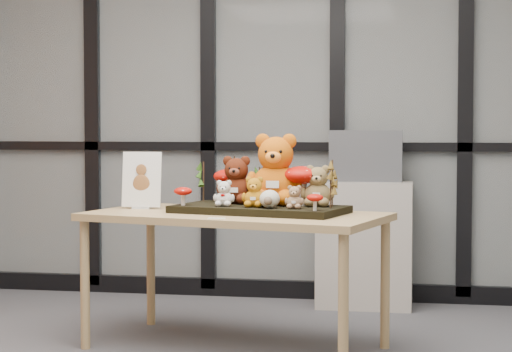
% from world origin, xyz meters
% --- Properties ---
extents(room_shell, '(5.00, 5.00, 5.00)m').
position_xyz_m(room_shell, '(0.00, 0.00, 1.68)').
color(room_shell, beige).
rests_on(room_shell, floor).
extents(glass_partition, '(4.90, 0.06, 2.78)m').
position_xyz_m(glass_partition, '(-0.00, 2.47, 1.42)').
color(glass_partition, '#2D383F').
rests_on(glass_partition, floor).
extents(display_table, '(1.69, 1.13, 0.73)m').
position_xyz_m(display_table, '(0.05, 0.96, 0.66)').
color(display_table, '#A28658').
rests_on(display_table, floor).
extents(diorama_tray, '(0.97, 0.65, 0.04)m').
position_xyz_m(diorama_tray, '(0.18, 0.99, 0.75)').
color(diorama_tray, black).
rests_on(diorama_tray, display_table).
extents(bear_pooh_yellow, '(0.38, 0.36, 0.42)m').
position_xyz_m(bear_pooh_yellow, '(0.25, 1.07, 0.98)').
color(bear_pooh_yellow, '#C8590A').
rests_on(bear_pooh_yellow, diorama_tray).
extents(bear_brown_medium, '(0.26, 0.24, 0.29)m').
position_xyz_m(bear_brown_medium, '(0.03, 1.10, 0.91)').
color(bear_brown_medium, '#46180A').
rests_on(bear_brown_medium, diorama_tray).
extents(bear_tan_back, '(0.22, 0.20, 0.24)m').
position_xyz_m(bear_tan_back, '(0.49, 1.01, 0.88)').
color(bear_tan_back, olive).
rests_on(bear_tan_back, diorama_tray).
extents(bear_small_yellow, '(0.16, 0.15, 0.17)m').
position_xyz_m(bear_small_yellow, '(0.17, 0.90, 0.85)').
color(bear_small_yellow, '#B36E0F').
rests_on(bear_small_yellow, diorama_tray).
extents(bear_white_bow, '(0.14, 0.13, 0.15)m').
position_xyz_m(bear_white_bow, '(0.00, 0.92, 0.84)').
color(bear_white_bow, silver).
rests_on(bear_white_bow, diorama_tray).
extents(bear_beige_small, '(0.12, 0.11, 0.13)m').
position_xyz_m(bear_beige_small, '(0.39, 0.84, 0.83)').
color(bear_beige_small, '#956F4D').
rests_on(bear_beige_small, diorama_tray).
extents(plush_cream_hedgehog, '(0.10, 0.09, 0.10)m').
position_xyz_m(plush_cream_hedgehog, '(0.26, 0.84, 0.82)').
color(plush_cream_hedgehog, beige).
rests_on(plush_cream_hedgehog, diorama_tray).
extents(mushroom_back_left, '(0.18, 0.18, 0.20)m').
position_xyz_m(mushroom_back_left, '(-0.03, 1.20, 0.87)').
color(mushroom_back_left, '#A90D05').
rests_on(mushroom_back_left, diorama_tray).
extents(mushroom_back_right, '(0.21, 0.21, 0.23)m').
position_xyz_m(mushroom_back_right, '(0.40, 1.04, 0.88)').
color(mushroom_back_right, '#A90D05').
rests_on(mushroom_back_right, diorama_tray).
extents(mushroom_front_left, '(0.10, 0.10, 0.11)m').
position_xyz_m(mushroom_front_left, '(-0.23, 0.94, 0.82)').
color(mushroom_front_left, '#A90D05').
rests_on(mushroom_front_left, diorama_tray).
extents(mushroom_front_right, '(0.08, 0.08, 0.09)m').
position_xyz_m(mushroom_front_right, '(0.50, 0.75, 0.81)').
color(mushroom_front_right, '#A90D05').
rests_on(mushroom_front_right, diorama_tray).
extents(sprig_green_far_left, '(0.05, 0.05, 0.22)m').
position_xyz_m(sprig_green_far_left, '(-0.18, 1.20, 0.88)').
color(sprig_green_far_left, '#153D0E').
rests_on(sprig_green_far_left, diorama_tray).
extents(sprig_green_mid_left, '(0.05, 0.05, 0.26)m').
position_xyz_m(sprig_green_mid_left, '(-0.00, 1.20, 0.89)').
color(sprig_green_mid_left, '#153D0E').
rests_on(sprig_green_mid_left, diorama_tray).
extents(sprig_dry_far_right, '(0.05, 0.05, 0.25)m').
position_xyz_m(sprig_dry_far_right, '(0.56, 0.99, 0.89)').
color(sprig_dry_far_right, brown).
rests_on(sprig_dry_far_right, diorama_tray).
extents(sprig_dry_mid_right, '(0.05, 0.05, 0.20)m').
position_xyz_m(sprig_dry_mid_right, '(0.57, 0.87, 0.86)').
color(sprig_dry_mid_right, brown).
rests_on(sprig_dry_mid_right, diorama_tray).
extents(sprig_green_centre, '(0.05, 0.05, 0.20)m').
position_xyz_m(sprig_green_centre, '(0.14, 1.18, 0.86)').
color(sprig_green_centre, '#153D0E').
rests_on(sprig_green_centre, diorama_tray).
extents(sign_holder, '(0.22, 0.06, 0.32)m').
position_xyz_m(sign_holder, '(-0.51, 1.12, 0.88)').
color(sign_holder, silver).
rests_on(sign_holder, display_table).
extents(label_card, '(0.09, 0.03, 0.00)m').
position_xyz_m(label_card, '(0.02, 0.65, 0.73)').
color(label_card, white).
rests_on(label_card, display_table).
extents(cabinet, '(0.62, 0.36, 0.82)m').
position_xyz_m(cabinet, '(0.66, 2.25, 0.41)').
color(cabinet, '#9D948C').
rests_on(cabinet, floor).
extents(monitor, '(0.48, 0.05, 0.34)m').
position_xyz_m(monitor, '(0.66, 2.27, 0.99)').
color(monitor, '#4D4F54').
rests_on(monitor, cabinet).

